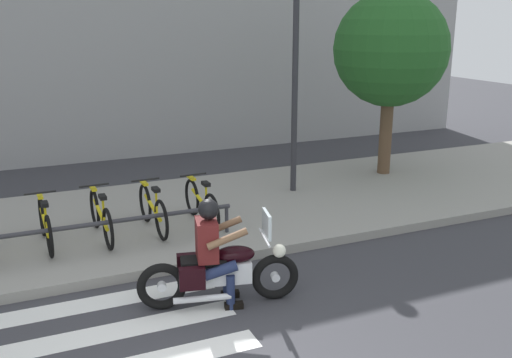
{
  "coord_description": "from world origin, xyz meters",
  "views": [
    {
      "loc": [
        -1.35,
        -4.64,
        3.61
      ],
      "look_at": [
        2.34,
        3.78,
        0.99
      ],
      "focal_mm": 40.53,
      "sensor_mm": 36.0,
      "label": 1
    }
  ],
  "objects_px": {
    "rider": "(213,245)",
    "street_lamp": "(295,56)",
    "bicycle_4": "(101,217)",
    "bicycle_6": "(201,203)",
    "tree_near_rack": "(391,50)",
    "bicycle_5": "(153,210)",
    "motorcycle": "(220,271)",
    "bicycle_3": "(45,224)",
    "bike_rack": "(48,232)"
  },
  "relations": [
    {
      "from": "street_lamp",
      "to": "tree_near_rack",
      "type": "distance_m",
      "value": 2.55
    },
    {
      "from": "rider",
      "to": "bicycle_4",
      "type": "bearing_deg",
      "value": 111.43
    },
    {
      "from": "bicycle_5",
      "to": "bike_rack",
      "type": "relative_size",
      "value": 0.29
    },
    {
      "from": "rider",
      "to": "tree_near_rack",
      "type": "relative_size",
      "value": 0.35
    },
    {
      "from": "bike_rack",
      "to": "tree_near_rack",
      "type": "bearing_deg",
      "value": 15.7
    },
    {
      "from": "bicycle_3",
      "to": "street_lamp",
      "type": "relative_size",
      "value": 0.34
    },
    {
      "from": "motorcycle",
      "to": "bicycle_4",
      "type": "xyz_separation_m",
      "value": [
        -1.08,
        2.57,
        0.05
      ]
    },
    {
      "from": "rider",
      "to": "street_lamp",
      "type": "distance_m",
      "value": 5.17
    },
    {
      "from": "bicycle_5",
      "to": "tree_near_rack",
      "type": "xyz_separation_m",
      "value": [
        5.7,
        1.52,
        2.38
      ]
    },
    {
      "from": "tree_near_rack",
      "to": "street_lamp",
      "type": "bearing_deg",
      "value": -170.97
    },
    {
      "from": "bicycle_5",
      "to": "bike_rack",
      "type": "height_order",
      "value": "bicycle_5"
    },
    {
      "from": "rider",
      "to": "bicycle_6",
      "type": "xyz_separation_m",
      "value": [
        0.68,
        2.55,
        -0.31
      ]
    },
    {
      "from": "street_lamp",
      "to": "bicycle_3",
      "type": "bearing_deg",
      "value": -167.03
    },
    {
      "from": "bicycle_5",
      "to": "street_lamp",
      "type": "xyz_separation_m",
      "value": [
        3.18,
        1.12,
        2.33
      ]
    },
    {
      "from": "street_lamp",
      "to": "tree_near_rack",
      "type": "height_order",
      "value": "street_lamp"
    },
    {
      "from": "bicycle_3",
      "to": "bike_rack",
      "type": "height_order",
      "value": "bicycle_3"
    },
    {
      "from": "motorcycle",
      "to": "rider",
      "type": "height_order",
      "value": "rider"
    },
    {
      "from": "bicycle_3",
      "to": "tree_near_rack",
      "type": "xyz_separation_m",
      "value": [
        7.38,
        1.52,
        2.38
      ]
    },
    {
      "from": "rider",
      "to": "bicycle_6",
      "type": "height_order",
      "value": "rider"
    },
    {
      "from": "bicycle_6",
      "to": "bicycle_3",
      "type": "bearing_deg",
      "value": 179.99
    },
    {
      "from": "bicycle_4",
      "to": "street_lamp",
      "type": "height_order",
      "value": "street_lamp"
    },
    {
      "from": "motorcycle",
      "to": "bicycle_6",
      "type": "bearing_deg",
      "value": 76.74
    },
    {
      "from": "bicycle_3",
      "to": "bicycle_4",
      "type": "relative_size",
      "value": 0.93
    },
    {
      "from": "bicycle_4",
      "to": "bicycle_6",
      "type": "relative_size",
      "value": 1.07
    },
    {
      "from": "bicycle_6",
      "to": "street_lamp",
      "type": "xyz_separation_m",
      "value": [
        2.34,
        1.12,
        2.33
      ]
    },
    {
      "from": "bicycle_5",
      "to": "street_lamp",
      "type": "bearing_deg",
      "value": 19.41
    },
    {
      "from": "bicycle_4",
      "to": "bike_rack",
      "type": "relative_size",
      "value": 0.31
    },
    {
      "from": "bicycle_3",
      "to": "tree_near_rack",
      "type": "height_order",
      "value": "tree_near_rack"
    },
    {
      "from": "motorcycle",
      "to": "street_lamp",
      "type": "relative_size",
      "value": 0.44
    },
    {
      "from": "bicycle_4",
      "to": "tree_near_rack",
      "type": "distance_m",
      "value": 7.12
    },
    {
      "from": "bicycle_4",
      "to": "street_lamp",
      "type": "relative_size",
      "value": 0.36
    },
    {
      "from": "bike_rack",
      "to": "tree_near_rack",
      "type": "distance_m",
      "value": 8.01
    },
    {
      "from": "rider",
      "to": "street_lamp",
      "type": "height_order",
      "value": "street_lamp"
    },
    {
      "from": "bicycle_4",
      "to": "bicycle_6",
      "type": "bearing_deg",
      "value": -0.02
    },
    {
      "from": "bicycle_6",
      "to": "bike_rack",
      "type": "distance_m",
      "value": 2.58
    },
    {
      "from": "bicycle_4",
      "to": "street_lamp",
      "type": "distance_m",
      "value": 4.78
    },
    {
      "from": "motorcycle",
      "to": "street_lamp",
      "type": "bearing_deg",
      "value": 51.42
    },
    {
      "from": "motorcycle",
      "to": "bike_rack",
      "type": "relative_size",
      "value": 0.37
    },
    {
      "from": "bicycle_5",
      "to": "tree_near_rack",
      "type": "bearing_deg",
      "value": 14.95
    },
    {
      "from": "tree_near_rack",
      "to": "rider",
      "type": "bearing_deg",
      "value": -143.67
    },
    {
      "from": "bicycle_5",
      "to": "bicycle_6",
      "type": "bearing_deg",
      "value": 0.0
    },
    {
      "from": "bike_rack",
      "to": "street_lamp",
      "type": "distance_m",
      "value": 5.62
    },
    {
      "from": "bicycle_3",
      "to": "bicycle_4",
      "type": "xyz_separation_m",
      "value": [
        0.84,
        0.0,
        0.0
      ]
    },
    {
      "from": "rider",
      "to": "bicycle_6",
      "type": "bearing_deg",
      "value": 75.04
    },
    {
      "from": "bicycle_4",
      "to": "tree_near_rack",
      "type": "xyz_separation_m",
      "value": [
        6.54,
        1.52,
        2.38
      ]
    },
    {
      "from": "motorcycle",
      "to": "bicycle_5",
      "type": "height_order",
      "value": "motorcycle"
    },
    {
      "from": "tree_near_rack",
      "to": "bicycle_4",
      "type": "bearing_deg",
      "value": -166.91
    },
    {
      "from": "bicycle_4",
      "to": "bicycle_6",
      "type": "xyz_separation_m",
      "value": [
        1.68,
        -0.0,
        0.0
      ]
    },
    {
      "from": "rider",
      "to": "bike_rack",
      "type": "xyz_separation_m",
      "value": [
        -1.84,
        2.0,
        -0.25
      ]
    },
    {
      "from": "bike_rack",
      "to": "street_lamp",
      "type": "height_order",
      "value": "street_lamp"
    }
  ]
}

